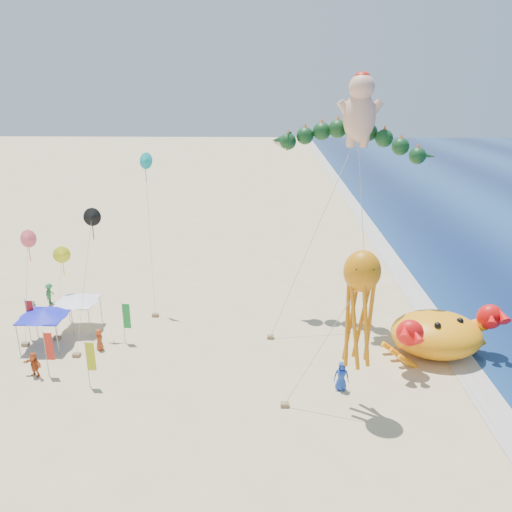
{
  "coord_description": "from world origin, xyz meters",
  "views": [
    {
      "loc": [
        -0.94,
        -30.74,
        17.58
      ],
      "look_at": [
        -2.0,
        2.0,
        6.5
      ],
      "focal_mm": 35.0,
      "sensor_mm": 36.0,
      "label": 1
    }
  ],
  "objects_px": {
    "cherub_kite": "(360,108)",
    "canopy_white": "(77,299)",
    "crab_inflatable": "(437,333)",
    "dragon_kite": "(348,144)",
    "octopus_kite": "(360,300)",
    "canopy_blue": "(44,314)"
  },
  "relations": [
    {
      "from": "canopy_blue",
      "to": "octopus_kite",
      "type": "bearing_deg",
      "value": -17.57
    },
    {
      "from": "crab_inflatable",
      "to": "dragon_kite",
      "type": "xyz_separation_m",
      "value": [
        -5.9,
        6.21,
        12.06
      ]
    },
    {
      "from": "cherub_kite",
      "to": "octopus_kite",
      "type": "height_order",
      "value": "cherub_kite"
    },
    {
      "from": "cherub_kite",
      "to": "canopy_blue",
      "type": "bearing_deg",
      "value": -168.0
    },
    {
      "from": "octopus_kite",
      "to": "canopy_blue",
      "type": "distance_m",
      "value": 22.3
    },
    {
      "from": "crab_inflatable",
      "to": "octopus_kite",
      "type": "relative_size",
      "value": 0.88
    },
    {
      "from": "octopus_kite",
      "to": "canopy_white",
      "type": "xyz_separation_m",
      "value": [
        -19.48,
        9.17,
        -4.24
      ]
    },
    {
      "from": "cherub_kite",
      "to": "canopy_white",
      "type": "distance_m",
      "value": 24.98
    },
    {
      "from": "octopus_kite",
      "to": "canopy_white",
      "type": "distance_m",
      "value": 21.94
    },
    {
      "from": "dragon_kite",
      "to": "canopy_white",
      "type": "height_order",
      "value": "dragon_kite"
    },
    {
      "from": "canopy_blue",
      "to": "cherub_kite",
      "type": "bearing_deg",
      "value": 12.0
    },
    {
      "from": "crab_inflatable",
      "to": "octopus_kite",
      "type": "distance_m",
      "value": 10.34
    },
    {
      "from": "cherub_kite",
      "to": "canopy_white",
      "type": "xyz_separation_m",
      "value": [
        -20.72,
        -2.14,
        -13.79
      ]
    },
    {
      "from": "canopy_blue",
      "to": "canopy_white",
      "type": "height_order",
      "value": "same"
    },
    {
      "from": "dragon_kite",
      "to": "canopy_white",
      "type": "distance_m",
      "value": 23.31
    },
    {
      "from": "octopus_kite",
      "to": "dragon_kite",
      "type": "bearing_deg",
      "value": 86.71
    },
    {
      "from": "octopus_kite",
      "to": "canopy_white",
      "type": "height_order",
      "value": "octopus_kite"
    },
    {
      "from": "canopy_white",
      "to": "octopus_kite",
      "type": "bearing_deg",
      "value": -25.23
    },
    {
      "from": "cherub_kite",
      "to": "canopy_blue",
      "type": "distance_m",
      "value": 26.48
    },
    {
      "from": "crab_inflatable",
      "to": "canopy_blue",
      "type": "xyz_separation_m",
      "value": [
        -27.48,
        0.49,
        0.83
      ]
    },
    {
      "from": "dragon_kite",
      "to": "cherub_kite",
      "type": "relative_size",
      "value": 0.8
    },
    {
      "from": "cherub_kite",
      "to": "canopy_blue",
      "type": "relative_size",
      "value": 5.66
    }
  ]
}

